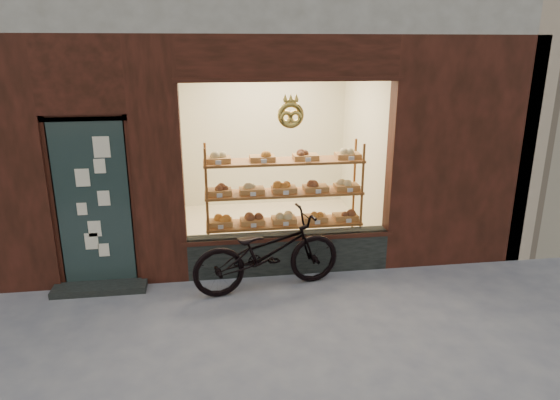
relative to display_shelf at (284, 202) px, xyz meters
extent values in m
plane|color=#585865|center=(-0.45, -2.55, -0.86)|extent=(90.00, 90.00, 0.00)
cube|color=black|center=(0.00, -0.42, -0.58)|extent=(2.70, 0.25, 0.55)
cube|color=#263635|center=(-2.45, -0.49, 0.24)|extent=(0.90, 0.04, 2.15)
cube|color=black|center=(-2.45, -0.65, -0.82)|extent=(1.15, 0.35, 0.08)
torus|color=#E9BA4B|center=(0.00, -0.53, 1.29)|extent=(0.33, 0.07, 0.33)
cube|color=brown|center=(0.00, 0.00, -0.81)|extent=(2.20, 0.45, 0.04)
cube|color=brown|center=(0.00, 0.00, -0.31)|extent=(2.20, 0.45, 0.03)
cube|color=brown|center=(0.00, 0.00, 0.14)|extent=(2.20, 0.45, 0.04)
cube|color=brown|center=(0.00, 0.00, 0.59)|extent=(2.20, 0.45, 0.04)
cylinder|color=brown|center=(-1.07, -0.19, -0.01)|extent=(0.04, 0.04, 1.70)
cylinder|color=brown|center=(1.07, -0.19, -0.01)|extent=(0.04, 0.04, 1.70)
cylinder|color=brown|center=(-1.07, 0.20, -0.01)|extent=(0.04, 0.04, 1.70)
cylinder|color=brown|center=(1.07, 0.20, -0.01)|extent=(0.04, 0.04, 1.70)
cube|color=#9D6C34|center=(-0.90, 0.00, -0.26)|extent=(0.34, 0.24, 0.07)
sphere|color=#B27A24|center=(-0.90, 0.00, -0.17)|extent=(0.11, 0.11, 0.11)
cube|color=silver|center=(-0.90, -0.18, -0.26)|extent=(0.07, 0.01, 0.05)
cube|color=#9D6C34|center=(-0.45, 0.00, -0.26)|extent=(0.34, 0.24, 0.07)
sphere|color=#4E3019|center=(-0.45, 0.00, -0.17)|extent=(0.11, 0.11, 0.11)
cube|color=silver|center=(-0.45, -0.18, -0.26)|extent=(0.07, 0.01, 0.05)
cube|color=#9D6C34|center=(0.00, 0.00, -0.26)|extent=(0.34, 0.24, 0.07)
sphere|color=tan|center=(0.00, 0.00, -0.17)|extent=(0.11, 0.11, 0.11)
cube|color=silver|center=(0.00, -0.18, -0.26)|extent=(0.07, 0.01, 0.05)
cube|color=#9D6C34|center=(0.45, 0.00, -0.26)|extent=(0.34, 0.24, 0.07)
sphere|color=#B27A24|center=(0.45, 0.00, -0.17)|extent=(0.11, 0.11, 0.11)
cube|color=silver|center=(0.45, -0.18, -0.26)|extent=(0.07, 0.01, 0.05)
cube|color=#9D6C34|center=(0.90, 0.00, -0.26)|extent=(0.34, 0.24, 0.07)
sphere|color=#4E3019|center=(0.90, 0.00, -0.17)|extent=(0.11, 0.11, 0.11)
cube|color=silver|center=(0.90, -0.18, -0.26)|extent=(0.08, 0.01, 0.05)
cube|color=#9D6C34|center=(-0.90, 0.00, 0.19)|extent=(0.34, 0.24, 0.07)
sphere|color=#4E3019|center=(-0.90, 0.00, 0.28)|extent=(0.11, 0.11, 0.11)
cube|color=silver|center=(-0.90, -0.18, 0.19)|extent=(0.07, 0.01, 0.06)
cube|color=#9D6C34|center=(-0.45, 0.00, 0.19)|extent=(0.34, 0.24, 0.07)
sphere|color=tan|center=(-0.45, 0.00, 0.28)|extent=(0.11, 0.11, 0.11)
cube|color=silver|center=(-0.45, -0.18, 0.19)|extent=(0.07, 0.01, 0.06)
cube|color=#9D6C34|center=(0.00, 0.00, 0.19)|extent=(0.34, 0.24, 0.07)
sphere|color=#B27A24|center=(0.00, 0.00, 0.28)|extent=(0.11, 0.11, 0.11)
cube|color=silver|center=(0.00, -0.18, 0.19)|extent=(0.07, 0.01, 0.06)
cube|color=#9D6C34|center=(0.45, 0.00, 0.19)|extent=(0.34, 0.24, 0.07)
sphere|color=#4E3019|center=(0.45, 0.00, 0.28)|extent=(0.11, 0.11, 0.11)
cube|color=silver|center=(0.45, -0.18, 0.19)|extent=(0.07, 0.01, 0.06)
cube|color=#9D6C34|center=(0.90, 0.00, 0.19)|extent=(0.34, 0.24, 0.07)
sphere|color=tan|center=(0.90, 0.00, 0.28)|extent=(0.11, 0.11, 0.11)
cube|color=silver|center=(0.90, -0.18, 0.19)|extent=(0.08, 0.01, 0.06)
cube|color=#9D6C34|center=(-0.90, 0.00, 0.64)|extent=(0.34, 0.24, 0.07)
sphere|color=tan|center=(-0.90, 0.00, 0.73)|extent=(0.11, 0.11, 0.11)
cube|color=silver|center=(-0.90, -0.18, 0.64)|extent=(0.07, 0.01, 0.06)
cube|color=#9D6C34|center=(-0.30, 0.00, 0.64)|extent=(0.34, 0.24, 0.07)
sphere|color=#B27A24|center=(-0.30, 0.00, 0.73)|extent=(0.11, 0.11, 0.11)
cube|color=silver|center=(-0.30, -0.18, 0.64)|extent=(0.08, 0.01, 0.06)
cube|color=#9D6C34|center=(0.30, 0.00, 0.64)|extent=(0.34, 0.24, 0.07)
sphere|color=#4E3019|center=(0.30, 0.00, 0.73)|extent=(0.11, 0.11, 0.11)
cube|color=silver|center=(0.30, -0.18, 0.64)|extent=(0.07, 0.01, 0.06)
cube|color=#9D6C34|center=(0.90, 0.00, 0.64)|extent=(0.34, 0.24, 0.07)
sphere|color=tan|center=(0.90, 0.00, 0.73)|extent=(0.11, 0.11, 0.11)
cube|color=silver|center=(0.90, -0.18, 0.64)|extent=(0.08, 0.01, 0.06)
imported|color=black|center=(-0.35, -0.88, -0.36)|extent=(1.99, 1.02, 1.00)
camera|label=1|loc=(-1.02, -6.61, 2.10)|focal=32.00mm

